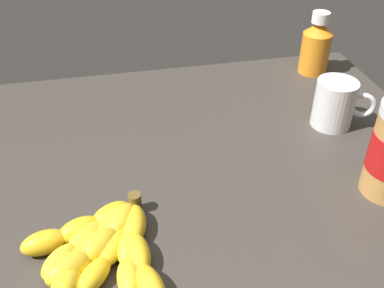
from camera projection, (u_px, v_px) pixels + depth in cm
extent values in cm
cube|color=#38332D|center=(217.00, 159.00, 80.82)|extent=(82.13, 68.70, 3.04)
ellipsoid|color=yellow|center=(112.00, 215.00, 65.06)|extent=(7.06, 5.76, 3.31)
ellipsoid|color=yellow|center=(80.00, 230.00, 62.74)|extent=(6.99, 5.23, 3.31)
ellipsoid|color=yellow|center=(44.00, 243.00, 60.82)|extent=(6.82, 4.62, 3.31)
ellipsoid|color=yellow|center=(114.00, 217.00, 64.79)|extent=(6.93, 6.12, 3.16)
ellipsoid|color=yellow|center=(87.00, 237.00, 61.71)|extent=(6.75, 6.50, 3.16)
ellipsoid|color=yellow|center=(60.00, 261.00, 58.32)|extent=(6.47, 6.78, 3.16)
ellipsoid|color=yellow|center=(115.00, 221.00, 64.05)|extent=(7.72, 7.62, 3.21)
ellipsoid|color=yellow|center=(88.00, 251.00, 59.71)|extent=(6.95, 8.12, 3.21)
ellipsoid|color=yellow|center=(65.00, 288.00, 55.00)|extent=(5.88, 8.28, 3.21)
ellipsoid|color=yellow|center=(122.00, 220.00, 63.93)|extent=(6.61, 7.37, 3.63)
ellipsoid|color=yellow|center=(99.00, 245.00, 60.27)|extent=(7.16, 7.07, 3.63)
ellipsoid|color=yellow|center=(68.00, 269.00, 57.12)|extent=(7.39, 6.45, 3.63)
ellipsoid|color=yellow|center=(127.00, 223.00, 64.08)|extent=(5.11, 6.74, 2.94)
ellipsoid|color=yellow|center=(114.00, 248.00, 60.29)|extent=(5.62, 6.73, 2.94)
ellipsoid|color=yellow|center=(94.00, 276.00, 56.66)|extent=(6.04, 6.60, 2.94)
ellipsoid|color=yellow|center=(131.00, 222.00, 64.00)|extent=(4.47, 6.57, 3.10)
ellipsoid|color=yellow|center=(128.00, 248.00, 60.13)|extent=(3.87, 6.35, 3.10)
ellipsoid|color=yellow|center=(129.00, 278.00, 56.29)|extent=(3.22, 6.05, 3.10)
ellipsoid|color=yellow|center=(134.00, 224.00, 63.65)|extent=(4.20, 7.27, 3.34)
ellipsoid|color=yellow|center=(138.00, 253.00, 59.28)|extent=(3.78, 7.10, 3.34)
ellipsoid|color=yellow|center=(150.00, 286.00, 55.15)|extent=(5.00, 7.52, 3.34)
cylinder|color=brown|center=(135.00, 202.00, 67.00)|extent=(2.00, 2.00, 3.00)
cylinder|color=orange|center=(315.00, 53.00, 102.69)|extent=(6.59, 6.59, 9.33)
cone|color=orange|center=(319.00, 28.00, 99.21)|extent=(6.59, 6.59, 2.49)
cylinder|color=white|center=(321.00, 17.00, 97.79)|extent=(3.83, 3.83, 2.34)
cylinder|color=silver|center=(334.00, 104.00, 84.61)|extent=(7.62, 7.62, 9.21)
torus|color=silver|center=(362.00, 105.00, 83.28)|extent=(4.94, 3.21, 5.05)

